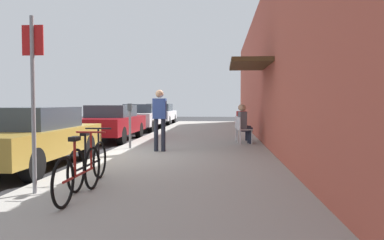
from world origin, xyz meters
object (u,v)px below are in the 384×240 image
(cafe_chair_1, at_px, (241,127))
(seated_patron_1, at_px, (243,121))
(parked_car_1, at_px, (111,122))
(pedestrian_standing, at_px, (160,115))
(parking_meter, at_px, (130,122))
(parked_car_3, at_px, (160,114))
(seated_patron_0, at_px, (244,122))
(parked_car_2, at_px, (141,117))
(bicycle_0, at_px, (79,172))
(bicycle_1, at_px, (89,163))
(cafe_chair_0, at_px, (242,128))
(street_sign, at_px, (33,90))
(parked_car_0, at_px, (30,137))

(cafe_chair_1, height_order, seated_patron_1, seated_patron_1)
(parked_car_1, distance_m, pedestrian_standing, 4.62)
(seated_patron_1, bearing_deg, pedestrian_standing, -128.98)
(parked_car_1, distance_m, parking_meter, 3.55)
(parked_car_3, distance_m, seated_patron_0, 13.76)
(parked_car_3, bearing_deg, parked_car_2, -90.00)
(bicycle_0, height_order, seated_patron_0, seated_patron_0)
(parking_meter, height_order, bicycle_1, parking_meter)
(pedestrian_standing, bearing_deg, parking_meter, 147.34)
(parked_car_2, relative_size, cafe_chair_0, 5.06)
(parked_car_2, distance_m, cafe_chair_0, 8.51)
(parked_car_2, distance_m, seated_patron_1, 7.86)
(street_sign, height_order, seated_patron_0, street_sign)
(bicycle_1, distance_m, seated_patron_1, 7.80)
(parked_car_0, bearing_deg, parked_car_3, 90.00)
(parked_car_1, relative_size, bicycle_1, 2.57)
(cafe_chair_1, distance_m, pedestrian_standing, 3.86)
(seated_patron_1, bearing_deg, street_sign, -113.94)
(cafe_chair_0, bearing_deg, parked_car_3, 111.00)
(parked_car_3, xyz_separation_m, cafe_chair_0, (4.93, -12.83, -0.10))
(street_sign, relative_size, cafe_chair_0, 2.99)
(parking_meter, height_order, seated_patron_1, parking_meter)
(parked_car_2, xyz_separation_m, bicycle_1, (2.10, -13.32, -0.25))
(cafe_chair_0, relative_size, seated_patron_0, 0.67)
(cafe_chair_0, bearing_deg, cafe_chair_1, 89.79)
(bicycle_0, distance_m, seated_patron_1, 8.51)
(parked_car_0, distance_m, seated_patron_0, 6.62)
(seated_patron_0, bearing_deg, bicycle_1, -114.24)
(parked_car_0, distance_m, pedestrian_standing, 3.38)
(parked_car_1, height_order, seated_patron_1, seated_patron_1)
(seated_patron_0, xyz_separation_m, cafe_chair_1, (-0.06, 0.82, -0.19))
(bicycle_0, height_order, bicycle_1, same)
(parked_car_3, bearing_deg, seated_patron_1, -67.41)
(seated_patron_1, height_order, pedestrian_standing, pedestrian_standing)
(parked_car_2, relative_size, pedestrian_standing, 2.59)
(parked_car_0, bearing_deg, bicycle_1, -44.22)
(parked_car_2, bearing_deg, parked_car_0, -90.00)
(parked_car_3, xyz_separation_m, pedestrian_standing, (2.55, -14.99, 0.39))
(parked_car_3, distance_m, bicycle_0, 20.16)
(parked_car_0, relative_size, bicycle_1, 2.57)
(seated_patron_1, bearing_deg, parking_meter, -145.32)
(street_sign, bearing_deg, parked_car_0, 119.50)
(parked_car_0, xyz_separation_m, pedestrian_standing, (2.55, 2.18, 0.41))
(parked_car_1, bearing_deg, bicycle_0, -75.70)
(bicycle_0, bearing_deg, seated_patron_1, 71.32)
(seated_patron_0, distance_m, pedestrian_standing, 3.28)
(parked_car_1, bearing_deg, parking_meter, -64.09)
(parked_car_1, relative_size, cafe_chair_1, 5.06)
(seated_patron_0, bearing_deg, parked_car_1, 161.62)
(cafe_chair_0, distance_m, seated_patron_0, 0.20)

